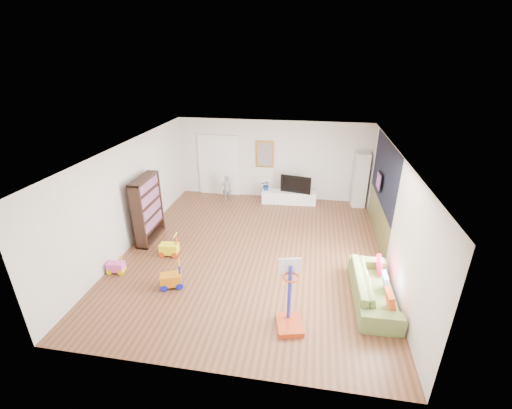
% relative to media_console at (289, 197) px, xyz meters
% --- Properties ---
extents(floor, '(6.50, 7.50, 0.00)m').
position_rel_media_console_xyz_m(floor, '(-0.65, -3.28, -0.21)').
color(floor, brown).
rests_on(floor, ground).
extents(ceiling, '(6.50, 7.50, 0.00)m').
position_rel_media_console_xyz_m(ceiling, '(-0.65, -3.28, 2.49)').
color(ceiling, white).
rests_on(ceiling, ground).
extents(wall_back, '(6.50, 0.00, 2.70)m').
position_rel_media_console_xyz_m(wall_back, '(-0.65, 0.47, 1.14)').
color(wall_back, silver).
rests_on(wall_back, ground).
extents(wall_front, '(6.50, 0.00, 2.70)m').
position_rel_media_console_xyz_m(wall_front, '(-0.65, -7.03, 1.14)').
color(wall_front, silver).
rests_on(wall_front, ground).
extents(wall_left, '(0.00, 7.50, 2.70)m').
position_rel_media_console_xyz_m(wall_left, '(-3.90, -3.28, 1.14)').
color(wall_left, silver).
rests_on(wall_left, ground).
extents(wall_right, '(0.00, 7.50, 2.70)m').
position_rel_media_console_xyz_m(wall_right, '(2.60, -3.28, 1.14)').
color(wall_right, white).
rests_on(wall_right, ground).
extents(navy_accent, '(0.01, 3.20, 1.70)m').
position_rel_media_console_xyz_m(navy_accent, '(2.59, -1.88, 1.64)').
color(navy_accent, black).
rests_on(navy_accent, wall_right).
extents(olive_wainscot, '(0.01, 3.20, 1.00)m').
position_rel_media_console_xyz_m(olive_wainscot, '(2.59, -1.88, 0.29)').
color(olive_wainscot, brown).
rests_on(olive_wainscot, wall_right).
extents(doorway, '(1.45, 0.06, 2.10)m').
position_rel_media_console_xyz_m(doorway, '(-2.55, 0.43, 0.84)').
color(doorway, white).
rests_on(doorway, ground).
extents(painting_back, '(0.62, 0.06, 0.92)m').
position_rel_media_console_xyz_m(painting_back, '(-0.90, 0.43, 1.34)').
color(painting_back, gold).
rests_on(painting_back, wall_back).
extents(artwork_right, '(0.04, 0.56, 0.46)m').
position_rel_media_console_xyz_m(artwork_right, '(2.52, -1.68, 1.34)').
color(artwork_right, '#7F3F8C').
rests_on(artwork_right, wall_right).
extents(media_console, '(1.84, 0.56, 0.42)m').
position_rel_media_console_xyz_m(media_console, '(0.00, 0.00, 0.00)').
color(media_console, white).
rests_on(media_console, ground).
extents(tall_cabinet, '(0.44, 0.44, 1.81)m').
position_rel_media_console_xyz_m(tall_cabinet, '(2.29, 0.16, 0.69)').
color(tall_cabinet, silver).
rests_on(tall_cabinet, ground).
extents(bookshelf, '(0.35, 1.23, 1.79)m').
position_rel_media_console_xyz_m(bookshelf, '(-3.56, -3.09, 0.68)').
color(bookshelf, black).
rests_on(bookshelf, ground).
extents(sofa, '(0.85, 2.08, 0.60)m').
position_rel_media_console_xyz_m(sofa, '(2.12, -4.76, 0.09)').
color(sofa, olive).
rests_on(sofa, ground).
extents(basketball_hoop, '(0.60, 0.67, 1.39)m').
position_rel_media_console_xyz_m(basketball_hoop, '(0.48, -5.82, 0.48)').
color(basketball_hoop, '#AA3410').
rests_on(basketball_hoop, ground).
extents(ride_on_yellow, '(0.47, 0.31, 0.60)m').
position_rel_media_console_xyz_m(ride_on_yellow, '(-2.71, -3.83, 0.09)').
color(ride_on_yellow, '#FFF317').
rests_on(ride_on_yellow, ground).
extents(ride_on_orange, '(0.53, 0.43, 0.61)m').
position_rel_media_console_xyz_m(ride_on_orange, '(-2.16, -5.04, 0.09)').
color(ride_on_orange, orange).
rests_on(ride_on_orange, ground).
extents(ride_on_pink, '(0.40, 0.27, 0.50)m').
position_rel_media_console_xyz_m(ride_on_pink, '(-3.65, -4.74, 0.04)').
color(ride_on_pink, '#F34FB9').
rests_on(ride_on_pink, ground).
extents(child, '(0.40, 0.36, 0.90)m').
position_rel_media_console_xyz_m(child, '(-2.14, -0.12, 0.24)').
color(child, slate).
rests_on(child, ground).
extents(tv, '(1.04, 0.34, 0.59)m').
position_rel_media_console_xyz_m(tv, '(0.23, -0.00, 0.51)').
color(tv, black).
rests_on(tv, media_console).
extents(vase_plant, '(0.38, 0.35, 0.35)m').
position_rel_media_console_xyz_m(vase_plant, '(-0.77, -0.03, 0.39)').
color(vase_plant, navy).
rests_on(vase_plant, media_console).
extents(pillow_left, '(0.12, 0.39, 0.38)m').
position_rel_media_console_xyz_m(pillow_left, '(2.31, -5.33, 0.26)').
color(pillow_left, '#D4431E').
rests_on(pillow_left, sofa).
extents(pillow_center, '(0.09, 0.36, 0.36)m').
position_rel_media_console_xyz_m(pillow_center, '(2.33, -4.75, 0.26)').
color(pillow_center, silver).
rests_on(pillow_center, sofa).
extents(pillow_right, '(0.15, 0.36, 0.35)m').
position_rel_media_console_xyz_m(pillow_right, '(2.30, -4.13, 0.26)').
color(pillow_right, red).
rests_on(pillow_right, sofa).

